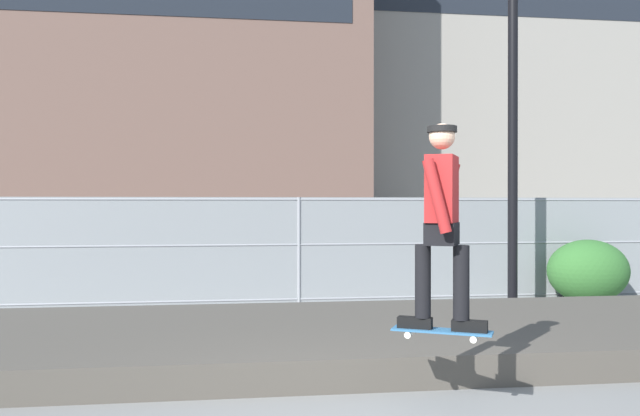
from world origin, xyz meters
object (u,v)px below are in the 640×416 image
at_px(skateboard, 442,331).
at_px(skater, 442,214).
at_px(street_lamp, 513,49).
at_px(shrub_left, 588,271).
at_px(parked_car_far, 616,241).
at_px(parked_car_mid, 385,243).
at_px(parked_car_near, 109,245).

xyz_separation_m(skateboard, skater, (0.00, 0.00, 0.95)).
relative_size(skater, street_lamp, 0.24).
bearing_deg(shrub_left, skateboard, -129.20).
bearing_deg(parked_car_far, parked_car_mid, 179.51).
height_order(skater, street_lamp, street_lamp).
distance_m(skateboard, shrub_left, 7.16).
bearing_deg(street_lamp, skater, -119.83).
relative_size(parked_car_near, shrub_left, 3.17).
xyz_separation_m(parked_car_far, shrub_left, (-3.04, -3.92, -0.28)).
distance_m(parked_car_near, shrub_left, 9.81).
bearing_deg(skater, parked_car_near, 114.31).
distance_m(street_lamp, parked_car_far, 7.26).
bearing_deg(skateboard, shrub_left, 50.80).
height_order(skater, parked_car_far, skater).
height_order(street_lamp, parked_car_near, street_lamp).
xyz_separation_m(skater, parked_car_far, (7.56, 9.46, -0.81)).
xyz_separation_m(parked_car_mid, parked_car_far, (5.74, -0.05, 0.00)).
xyz_separation_m(skateboard, street_lamp, (2.92, 5.09, 3.60)).
bearing_deg(parked_car_near, shrub_left, -24.90).
bearing_deg(shrub_left, parked_car_mid, 124.27).
bearing_deg(shrub_left, parked_car_near, 155.10).
xyz_separation_m(skater, shrub_left, (4.52, 5.54, -1.09)).
distance_m(skateboard, street_lamp, 6.88).
distance_m(parked_car_near, parked_car_mid, 6.19).
bearing_deg(parked_car_mid, skateboard, -100.82).
bearing_deg(parked_car_far, skateboard, -128.62).
relative_size(skateboard, street_lamp, 0.12).
distance_m(street_lamp, shrub_left, 4.10).
distance_m(skater, shrub_left, 7.24).
distance_m(skater, parked_car_far, 12.14).
height_order(skateboard, parked_car_far, parked_car_far).
bearing_deg(skater, parked_car_mid, 79.18).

